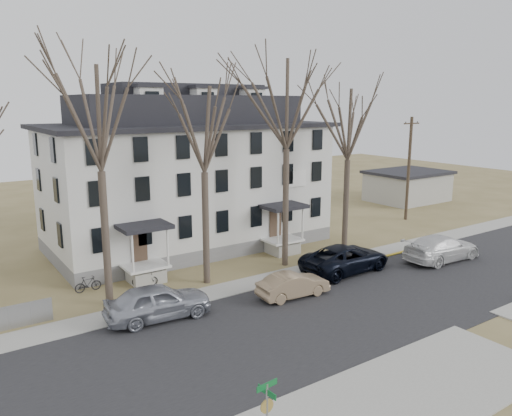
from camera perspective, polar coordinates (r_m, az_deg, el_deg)
ground at (r=26.73m, az=14.76°, el=-12.18°), size 120.00×120.00×0.00m
main_road at (r=27.95m, az=11.62°, el=-10.92°), size 120.00×10.00×0.04m
far_sidewalk at (r=32.09m, az=3.87°, el=-7.64°), size 120.00×2.00×0.08m
yellow_curb at (r=34.65m, az=11.36°, el=-6.36°), size 14.00×0.25×0.06m
boarding_house at (r=37.98m, az=-7.76°, el=3.73°), size 20.80×12.36×12.05m
distant_building at (r=57.98m, az=16.92°, el=2.45°), size 8.50×6.50×3.35m
tree_far_left at (r=26.66m, az=-17.67°, el=10.53°), size 8.40×8.40×13.72m
tree_mid_left at (r=29.00m, az=-6.02°, el=9.63°), size 7.80×7.80×12.74m
tree_center at (r=32.27m, az=3.56°, el=12.53°), size 9.00×9.00×14.70m
tree_mid_right at (r=35.92m, az=10.59°, el=9.93°), size 7.80×7.80×12.74m
utility_pole_far at (r=48.01m, az=17.06°, el=4.45°), size 2.00×0.28×9.50m
car_silver at (r=26.00m, az=-11.13°, el=-10.53°), size 5.50×2.63×1.81m
car_tan at (r=28.39m, az=4.27°, el=-8.82°), size 4.30×1.75×1.39m
car_navy at (r=32.87m, az=10.19°, el=-5.73°), size 6.35×3.11×1.74m
car_white at (r=36.85m, az=20.44°, el=-4.35°), size 6.15×2.66×1.76m
bicycle_left at (r=30.78m, az=-12.58°, el=-8.00°), size 1.60×1.02×0.79m
bicycle_right at (r=30.68m, az=-18.65°, el=-8.30°), size 1.53×0.45×0.92m
street_sign at (r=15.94m, az=1.25°, el=-22.21°), size 0.78×0.78×2.75m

